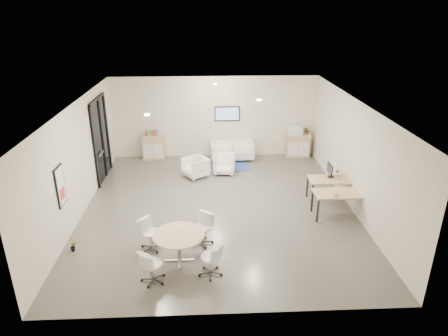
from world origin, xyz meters
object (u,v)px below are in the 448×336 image
loveseat (232,151)px  round_table (179,237)px  sideboard_right (297,145)px  armchair_right (224,163)px  armchair_left (195,166)px  desk_rear (332,181)px  desk_front (339,195)px  sideboard_left (154,147)px

loveseat → round_table: (-1.70, -6.75, 0.32)m
sideboard_right → armchair_right: size_ratio=1.21×
armchair_left → desk_rear: 4.75m
sideboard_right → loveseat: size_ratio=0.55×
sideboard_right → desk_rear: size_ratio=0.65×
sideboard_right → desk_front: 4.93m
loveseat → sideboard_left: bearing=174.0°
sideboard_left → sideboard_right: 5.74m
armchair_left → desk_rear: (4.25, -2.11, 0.28)m
sideboard_left → sideboard_right: bearing=-0.1°
sideboard_right → sideboard_left: bearing=179.9°
loveseat → desk_rear: bearing=-55.9°
loveseat → desk_front: (2.75, -4.76, 0.33)m
sideboard_left → armchair_right: bearing=-30.4°
round_table → desk_front: bearing=24.1°
sideboard_left → desk_rear: (5.93, -3.96, 0.19)m
armchair_right → round_table: 5.50m
sideboard_right → desk_front: bearing=-88.8°
desk_front → desk_rear: bearing=84.2°
armchair_right → desk_rear: armchair_right is taller
armchair_right → desk_front: size_ratio=0.53×
loveseat → desk_rear: desk_rear is taller
loveseat → desk_front: bearing=-62.7°
loveseat → armchair_left: (-1.41, -1.68, 0.05)m
sideboard_right → desk_rear: bearing=-87.3°
desk_rear → desk_front: bearing=-92.7°
armchair_left → desk_front: bearing=19.0°
sideboard_right → armchair_left: (-4.06, -1.85, -0.08)m
sideboard_right → round_table: size_ratio=0.77×
sideboard_left → loveseat: 3.10m
round_table → loveseat: bearing=75.8°
sideboard_left → armchair_right: 3.15m
sideboard_right → round_table: 8.18m
sideboard_left → armchair_right: sideboard_left is taller
sideboard_left → sideboard_right: (5.74, -0.01, -0.01)m
sideboard_left → loveseat: size_ratio=0.56×
armchair_left → armchair_right: (1.04, 0.26, -0.00)m
armchair_right → desk_rear: size_ratio=0.53×
armchair_right → sideboard_right: bearing=34.5°
desk_front → round_table: 4.88m
loveseat → desk_front: desk_front is taller
loveseat → desk_rear: size_ratio=1.18×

